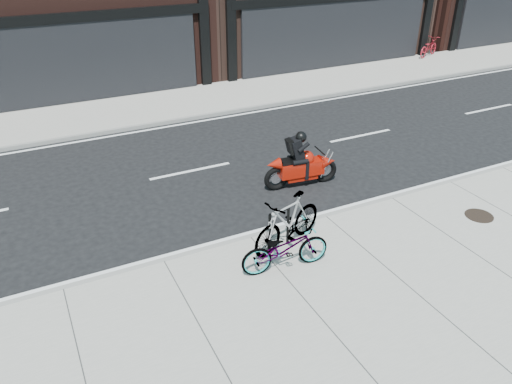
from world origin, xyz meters
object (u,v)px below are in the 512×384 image
bike_rack (279,226)px  bicycle_front (285,248)px  manhole_cover (479,216)px  bicycle_rear (288,222)px  motorcycle (305,164)px  bicycle_far (429,47)px

bike_rack → bicycle_front: (-0.24, -0.69, -0.06)m
bicycle_front → manhole_cover: 5.19m
manhole_cover → bike_rack: bearing=168.6°
bicycle_rear → motorcycle: size_ratio=0.93×
bicycle_front → motorcycle: (2.35, 3.14, 0.03)m
motorcycle → manhole_cover: (2.81, -3.44, -0.50)m
bike_rack → manhole_cover: (4.92, -0.99, -0.54)m
bicycle_rear → manhole_cover: (4.71, -0.99, -0.58)m
manhole_cover → bicycle_front: bearing=176.7°
bicycle_front → motorcycle: 3.92m
bicycle_front → motorcycle: size_ratio=0.87×
motorcycle → manhole_cover: bearing=-43.8°
bike_rack → motorcycle: 3.23m
bike_rack → bicycle_far: size_ratio=0.53×
bicycle_rear → motorcycle: (1.90, 2.44, -0.08)m
bicycle_rear → manhole_cover: size_ratio=2.98×
bicycle_far → manhole_cover: bicycle_far is taller
bicycle_rear → bicycle_far: size_ratio=1.11×
bicycle_front → bicycle_rear: bicycle_rear is taller
bicycle_far → manhole_cover: 16.18m
motorcycle → bicycle_far: 15.87m
bike_rack → bicycle_far: 19.01m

